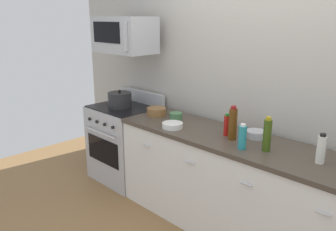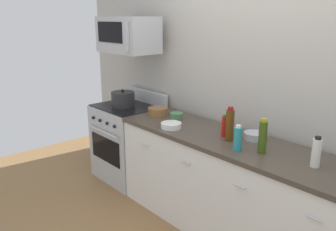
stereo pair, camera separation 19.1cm
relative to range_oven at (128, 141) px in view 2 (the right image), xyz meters
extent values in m
cube|color=#B7B2A8|center=(1.62, 0.41, 0.88)|extent=(5.58, 0.10, 2.70)
cube|color=white|center=(1.62, 0.00, -0.03)|extent=(2.46, 0.62, 0.88)
cube|color=#473D33|center=(1.62, 0.00, 0.43)|extent=(2.49, 0.65, 0.04)
cylinder|color=silver|center=(0.76, -0.33, 0.25)|extent=(0.10, 0.02, 0.02)
cylinder|color=silver|center=(1.33, -0.33, 0.25)|extent=(0.10, 0.02, 0.02)
cylinder|color=silver|center=(1.91, -0.33, 0.25)|extent=(0.10, 0.02, 0.02)
cylinder|color=silver|center=(2.48, -0.33, 0.25)|extent=(0.10, 0.02, 0.02)
cube|color=#B7BABF|center=(0.00, 0.00, -0.01)|extent=(0.76, 0.64, 0.91)
cube|color=black|center=(0.00, -0.33, -0.02)|extent=(0.58, 0.01, 0.30)
cylinder|color=#B7BABF|center=(0.00, -0.36, 0.21)|extent=(0.61, 0.02, 0.02)
cube|color=#B7BABF|center=(0.00, 0.29, 0.52)|extent=(0.76, 0.06, 0.16)
cube|color=black|center=(0.00, 0.00, 0.45)|extent=(0.73, 0.61, 0.01)
cylinder|color=black|center=(-0.23, -0.34, 0.32)|extent=(0.04, 0.02, 0.04)
cylinder|color=black|center=(-0.08, -0.34, 0.32)|extent=(0.04, 0.02, 0.04)
cylinder|color=black|center=(0.08, -0.34, 0.32)|extent=(0.04, 0.02, 0.04)
cylinder|color=black|center=(0.23, -0.34, 0.32)|extent=(0.04, 0.02, 0.04)
cube|color=#B7BABF|center=(0.00, 0.05, 1.28)|extent=(0.74, 0.40, 0.40)
cube|color=black|center=(-0.06, -0.16, 1.31)|extent=(0.48, 0.01, 0.22)
cube|color=#B7BABF|center=(0.30, -0.17, 1.28)|extent=(0.02, 0.04, 0.30)
cylinder|color=#B21914|center=(1.46, 0.02, 0.54)|extent=(0.05, 0.05, 0.18)
cylinder|color=#19721E|center=(1.46, 0.02, 0.64)|extent=(0.03, 0.03, 0.02)
cylinder|color=#59330F|center=(1.56, -0.03, 0.59)|extent=(0.07, 0.07, 0.27)
cylinder|color=maroon|center=(1.56, -0.03, 0.74)|extent=(0.05, 0.05, 0.03)
cylinder|color=silver|center=(2.30, 0.00, 0.55)|extent=(0.06, 0.06, 0.21)
cylinder|color=black|center=(2.30, 0.00, 0.67)|extent=(0.04, 0.04, 0.02)
cylinder|color=teal|center=(1.75, -0.16, 0.55)|extent=(0.07, 0.07, 0.19)
cylinder|color=white|center=(1.75, -0.16, 0.65)|extent=(0.04, 0.04, 0.02)
cylinder|color=#385114|center=(1.91, -0.06, 0.58)|extent=(0.06, 0.06, 0.26)
cylinder|color=#B29919|center=(1.91, -0.06, 0.72)|extent=(0.04, 0.04, 0.03)
cylinder|color=#B2B5BA|center=(1.69, 0.15, 0.48)|extent=(0.18, 0.18, 0.06)
torus|color=#B2B5BA|center=(1.69, 0.15, 0.51)|extent=(0.18, 0.18, 0.01)
cylinder|color=#B2B5BA|center=(1.69, 0.15, 0.46)|extent=(0.10, 0.10, 0.01)
cylinder|color=#477A4C|center=(0.79, 0.07, 0.48)|extent=(0.13, 0.13, 0.07)
torus|color=#477A4C|center=(0.79, 0.07, 0.51)|extent=(0.13, 0.13, 0.01)
cylinder|color=#477A4C|center=(0.79, 0.07, 0.46)|extent=(0.07, 0.07, 0.01)
cylinder|color=brown|center=(0.54, 0.03, 0.49)|extent=(0.21, 0.21, 0.08)
torus|color=brown|center=(0.54, 0.03, 0.53)|extent=(0.21, 0.21, 0.01)
cylinder|color=brown|center=(0.54, 0.03, 0.46)|extent=(0.12, 0.12, 0.01)
cylinder|color=white|center=(0.97, -0.17, 0.48)|extent=(0.20, 0.20, 0.05)
torus|color=white|center=(0.97, -0.17, 0.50)|extent=(0.20, 0.20, 0.01)
cylinder|color=white|center=(0.97, -0.17, 0.45)|extent=(0.11, 0.11, 0.01)
cylinder|color=#262628|center=(0.00, -0.05, 0.54)|extent=(0.28, 0.28, 0.18)
sphere|color=black|center=(0.00, -0.05, 0.65)|extent=(0.04, 0.04, 0.04)
camera|label=1|loc=(3.14, -2.41, 1.47)|focal=36.49mm
camera|label=2|loc=(3.27, -2.27, 1.47)|focal=36.49mm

